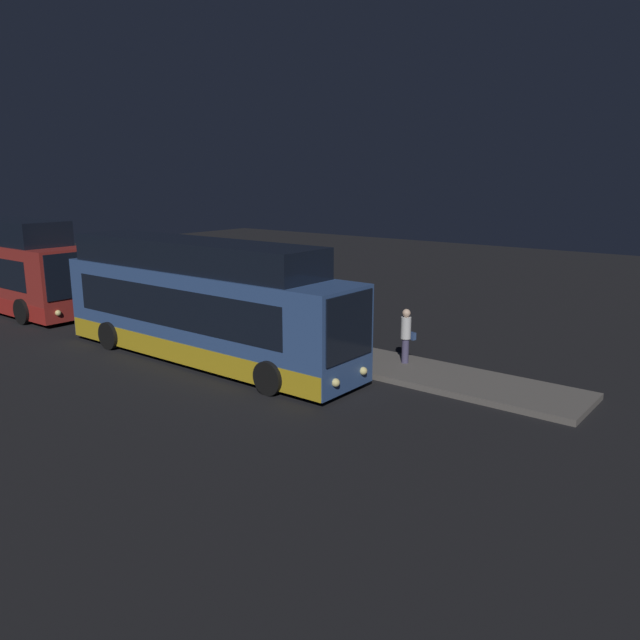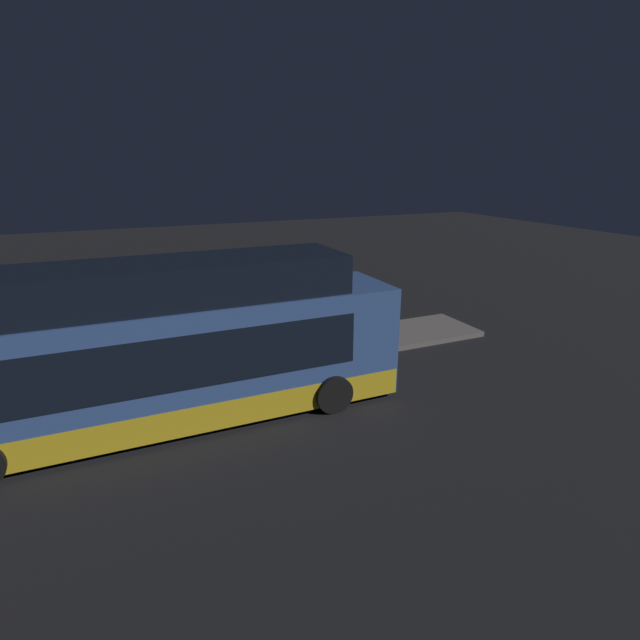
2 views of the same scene
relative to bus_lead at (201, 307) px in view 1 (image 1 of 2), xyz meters
The scene contains 9 objects.
ground 2.61m from the bus_lead, ahead, with size 80.00×80.00×0.00m, color black.
platform 3.94m from the bus_lead, 58.19° to the left, with size 20.00×2.53×0.18m.
bus_lead is the anchor object (origin of this frame).
bus_second 13.88m from the bus_lead, behind, with size 11.48×2.72×4.23m.
passenger_boarding 3.91m from the bus_lead, 45.99° to the left, with size 0.47×0.64×1.74m.
passenger_waiting 4.43m from the bus_lead, 59.57° to the left, with size 0.54×0.61×1.75m.
passenger_with_bags 6.90m from the bus_lead, 29.64° to the left, with size 0.44×0.57×1.79m.
suitcase 4.20m from the bus_lead, 54.35° to the left, with size 0.47×0.21×0.84m.
sign_post 3.62m from the bus_lead, 128.76° to the left, with size 0.10×0.74×2.78m.
Camera 1 is at (13.97, -13.79, 6.13)m, focal length 35.00 mm.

